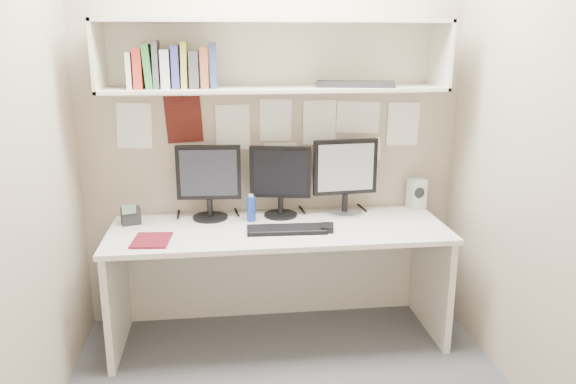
{
  "coord_description": "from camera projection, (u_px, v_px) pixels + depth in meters",
  "views": [
    {
      "loc": [
        -0.33,
        -2.51,
        1.8
      ],
      "look_at": [
        0.02,
        0.35,
        1.02
      ],
      "focal_mm": 35.0,
      "sensor_mm": 36.0,
      "label": 1
    }
  ],
  "objects": [
    {
      "name": "wall_back",
      "position": [
        272.0,
        123.0,
        3.53
      ],
      "size": [
        2.4,
        0.02,
        2.6
      ],
      "primitive_type": "cube",
      "color": "tan",
      "rests_on": "ground"
    },
    {
      "name": "wall_front",
      "position": [
        338.0,
        221.0,
        1.62
      ],
      "size": [
        2.4,
        0.02,
        2.6
      ],
      "primitive_type": "cube",
      "color": "tan",
      "rests_on": "ground"
    },
    {
      "name": "wall_left",
      "position": [
        19.0,
        161.0,
        2.43
      ],
      "size": [
        0.02,
        2.0,
        2.6
      ],
      "primitive_type": "cube",
      "color": "tan",
      "rests_on": "ground"
    },
    {
      "name": "wall_right",
      "position": [
        538.0,
        148.0,
        2.72
      ],
      "size": [
        0.02,
        2.0,
        2.6
      ],
      "primitive_type": "cube",
      "color": "tan",
      "rests_on": "ground"
    },
    {
      "name": "desk",
      "position": [
        279.0,
        283.0,
        3.44
      ],
      "size": [
        2.0,
        0.7,
        0.73
      ],
      "color": "silver",
      "rests_on": "floor"
    },
    {
      "name": "overhead_hutch",
      "position": [
        274.0,
        55.0,
        3.29
      ],
      "size": [
        2.0,
        0.38,
        0.4
      ],
      "color": "beige",
      "rests_on": "wall_back"
    },
    {
      "name": "pinned_papers",
      "position": [
        273.0,
        131.0,
        3.54
      ],
      "size": [
        1.92,
        0.01,
        0.48
      ],
      "primitive_type": null,
      "color": "white",
      "rests_on": "wall_back"
    },
    {
      "name": "monitor_left",
      "position": [
        209.0,
        179.0,
        3.44
      ],
      "size": [
        0.4,
        0.22,
        0.46
      ],
      "rotation": [
        0.0,
        0.0,
        -0.07
      ],
      "color": "black",
      "rests_on": "desk"
    },
    {
      "name": "monitor_center",
      "position": [
        280.0,
        178.0,
        3.5
      ],
      "size": [
        0.38,
        0.21,
        0.44
      ],
      "rotation": [
        0.0,
        0.0,
        -0.2
      ],
      "color": "black",
      "rests_on": "desk"
    },
    {
      "name": "monitor_right",
      "position": [
        345.0,
        174.0,
        3.54
      ],
      "size": [
        0.41,
        0.23,
        0.48
      ],
      "rotation": [
        0.0,
        0.0,
        0.09
      ],
      "color": "#A5A5AA",
      "rests_on": "desk"
    },
    {
      "name": "keyboard",
      "position": [
        287.0,
        230.0,
        3.26
      ],
      "size": [
        0.47,
        0.18,
        0.02
      ],
      "primitive_type": "cube",
      "rotation": [
        0.0,
        0.0,
        -0.04
      ],
      "color": "black",
      "rests_on": "desk"
    },
    {
      "name": "mouse",
      "position": [
        327.0,
        228.0,
        3.27
      ],
      "size": [
        0.09,
        0.13,
        0.04
      ],
      "primitive_type": "cube",
      "rotation": [
        0.0,
        0.0,
        -0.21
      ],
      "color": "black",
      "rests_on": "desk"
    },
    {
      "name": "speaker",
      "position": [
        416.0,
        194.0,
        3.68
      ],
      "size": [
        0.11,
        0.12,
        0.2
      ],
      "rotation": [
        0.0,
        0.0,
        0.15
      ],
      "color": "#B5B6B1",
      "rests_on": "desk"
    },
    {
      "name": "blue_bottle",
      "position": [
        251.0,
        208.0,
        3.43
      ],
      "size": [
        0.05,
        0.05,
        0.17
      ],
      "color": "navy",
      "rests_on": "desk"
    },
    {
      "name": "maroon_notebook",
      "position": [
        152.0,
        240.0,
        3.1
      ],
      "size": [
        0.22,
        0.26,
        0.01
      ],
      "primitive_type": "cube",
      "rotation": [
        0.0,
        0.0,
        -0.09
      ],
      "color": "#580F19",
      "rests_on": "desk"
    },
    {
      "name": "desk_phone",
      "position": [
        131.0,
        216.0,
        3.39
      ],
      "size": [
        0.13,
        0.13,
        0.13
      ],
      "rotation": [
        0.0,
        0.0,
        0.29
      ],
      "color": "black",
      "rests_on": "desk"
    },
    {
      "name": "book_stack",
      "position": [
        173.0,
        67.0,
        3.17
      ],
      "size": [
        0.5,
        0.16,
        0.27
      ],
      "color": "silver",
      "rests_on": "overhead_hutch"
    },
    {
      "name": "hutch_tray",
      "position": [
        355.0,
        84.0,
        3.3
      ],
      "size": [
        0.48,
        0.27,
        0.03
      ],
      "primitive_type": "cube",
      "rotation": [
        0.0,
        0.0,
        -0.23
      ],
      "color": "black",
      "rests_on": "overhead_hutch"
    }
  ]
}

